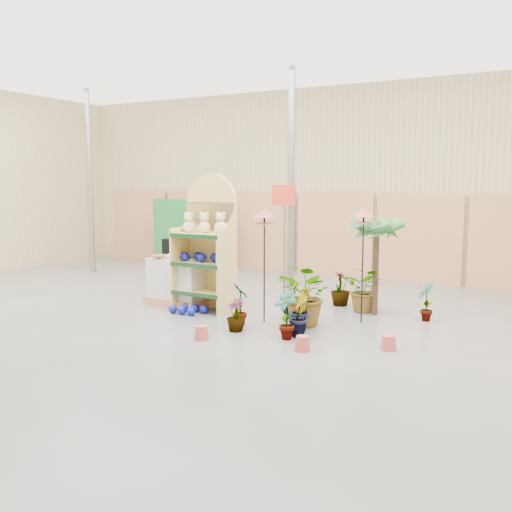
{
  "coord_description": "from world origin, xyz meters",
  "views": [
    {
      "loc": [
        4.95,
        -6.9,
        2.25
      ],
      "look_at": [
        0.3,
        1.5,
        1.0
      ],
      "focal_mm": 40.0,
      "sensor_mm": 36.0,
      "label": 1
    }
  ],
  "objects_px": {
    "bird_table_front": "(264,217)",
    "display_shelf": "(208,248)",
    "potted_plant_2": "(307,295)",
    "pallet_stack": "(185,280)"
  },
  "relations": [
    {
      "from": "bird_table_front",
      "to": "display_shelf",
      "type": "bearing_deg",
      "value": 163.43
    },
    {
      "from": "display_shelf",
      "to": "potted_plant_2",
      "type": "height_order",
      "value": "display_shelf"
    },
    {
      "from": "display_shelf",
      "to": "pallet_stack",
      "type": "relative_size",
      "value": 1.84
    },
    {
      "from": "potted_plant_2",
      "to": "display_shelf",
      "type": "bearing_deg",
      "value": 172.29
    },
    {
      "from": "potted_plant_2",
      "to": "bird_table_front",
      "type": "bearing_deg",
      "value": -170.13
    },
    {
      "from": "display_shelf",
      "to": "bird_table_front",
      "type": "relative_size",
      "value": 1.31
    },
    {
      "from": "bird_table_front",
      "to": "potted_plant_2",
      "type": "relative_size",
      "value": 1.84
    },
    {
      "from": "display_shelf",
      "to": "pallet_stack",
      "type": "bearing_deg",
      "value": 166.38
    },
    {
      "from": "display_shelf",
      "to": "potted_plant_2",
      "type": "relative_size",
      "value": 2.41
    },
    {
      "from": "display_shelf",
      "to": "potted_plant_2",
      "type": "distance_m",
      "value": 2.13
    }
  ]
}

